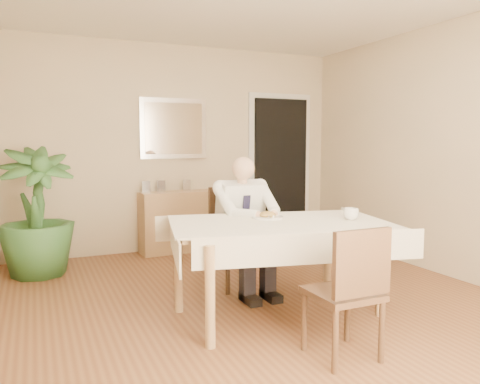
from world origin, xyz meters
name	(u,v)px	position (x,y,z in m)	size (l,w,h in m)	color
room	(258,152)	(0.00, 0.00, 1.30)	(5.00, 5.02, 2.60)	brown
doorway	(280,169)	(1.55, 2.46, 1.00)	(0.96, 0.07, 2.10)	silver
mirror	(174,129)	(0.02, 2.47, 1.55)	(0.86, 0.04, 0.76)	silver
dining_table	(279,232)	(0.14, -0.11, 0.67)	(1.93, 1.38, 0.75)	#9E7349
chair_far	(235,230)	(0.14, 0.78, 0.54)	(0.46, 0.46, 0.95)	#442A17
chair_near	(350,287)	(0.15, -1.01, 0.48)	(0.41, 0.41, 0.86)	#442A17
seated_man	(248,218)	(0.14, 0.48, 0.69)	(0.48, 0.72, 1.24)	white
plate	(267,217)	(0.13, 0.08, 0.76)	(0.26, 0.26, 0.02)	white
food	(268,215)	(0.13, 0.08, 0.78)	(0.14, 0.14, 0.06)	brown
knife	(275,216)	(0.17, 0.02, 0.78)	(0.01, 0.01, 0.13)	silver
fork	(266,217)	(0.09, 0.02, 0.78)	(0.01, 0.01, 0.13)	silver
coffee_mug	(351,214)	(0.71, -0.27, 0.80)	(0.12, 0.12, 0.10)	white
sideboard	(178,222)	(0.02, 2.32, 0.38)	(0.95, 0.32, 0.76)	#9E7349
photo_frame_left	(146,187)	(-0.38, 2.34, 0.83)	(0.10, 0.02, 0.14)	silver
photo_frame_center	(161,186)	(-0.18, 2.38, 0.83)	(0.10, 0.02, 0.14)	silver
photo_frame_right	(187,185)	(0.15, 2.38, 0.83)	(0.10, 0.02, 0.14)	silver
potted_palm	(36,211)	(-1.62, 1.88, 0.67)	(0.75, 0.75, 1.34)	#2F5B27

